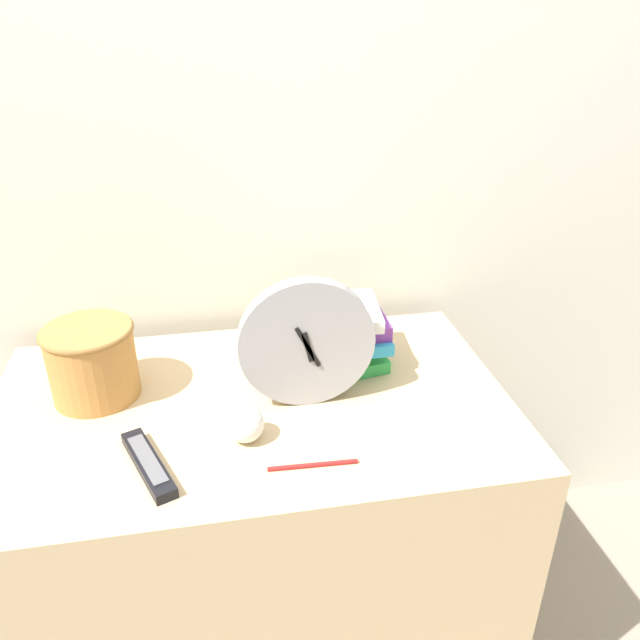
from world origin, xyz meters
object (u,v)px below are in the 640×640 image
object	(u,v)px
desk_clock	(307,343)
tv_remote	(148,464)
basket	(92,360)
pen	(313,465)
book_stack	(332,335)
crumpled_paper_ball	(245,424)

from	to	relation	value
desk_clock	tv_remote	distance (m)	0.36
desk_clock	basket	world-z (taller)	desk_clock
tv_remote	pen	bearing A→B (deg)	-9.34
book_stack	pen	bearing A→B (deg)	-106.64
book_stack	basket	size ratio (longest dim) A/B	1.40
basket	crumpled_paper_ball	distance (m)	0.35
basket	tv_remote	distance (m)	0.29
basket	pen	world-z (taller)	basket
basket	pen	distance (m)	0.50
desk_clock	crumpled_paper_ball	xyz separation A→B (m)	(-0.13, -0.10, -0.10)
crumpled_paper_ball	pen	distance (m)	0.15
desk_clock	pen	xyz separation A→B (m)	(-0.02, -0.20, -0.13)
tv_remote	crumpled_paper_ball	world-z (taller)	crumpled_paper_ball
crumpled_paper_ball	book_stack	bearing A→B (deg)	48.44
desk_clock	crumpled_paper_ball	distance (m)	0.19
basket	crumpled_paper_ball	size ratio (longest dim) A/B	2.57
tv_remote	pen	world-z (taller)	tv_remote
pen	crumpled_paper_ball	bearing A→B (deg)	138.09
tv_remote	pen	xyz separation A→B (m)	(0.28, -0.05, -0.01)
book_stack	tv_remote	xyz separation A→B (m)	(-0.38, -0.28, -0.06)
desk_clock	crumpled_paper_ball	size ratio (longest dim) A/B	3.81
book_stack	pen	xyz separation A→B (m)	(-0.10, -0.33, -0.07)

